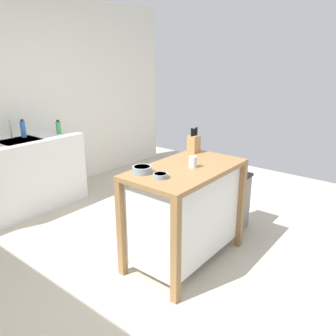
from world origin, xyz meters
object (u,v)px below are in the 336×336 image
object	(u,v)px
bottle_spray_cleaner	(23,129)
bottle_dish_soap	(58,127)
bowl_ceramic_wide	(160,176)
sink_faucet	(11,129)
drinking_cup	(193,162)
bowl_ceramic_small	(142,169)
kitchen_island	(185,209)
trash_bin	(232,202)
knife_block	(194,143)

from	to	relation	value
bottle_spray_cleaner	bottle_dish_soap	xyz separation A→B (m)	(0.39, -0.14, -0.02)
bowl_ceramic_wide	sink_faucet	bearing A→B (deg)	89.58
drinking_cup	sink_faucet	xyz separation A→B (m)	(-0.36, 2.38, 0.04)
bowl_ceramic_wide	bottle_dish_soap	xyz separation A→B (m)	(0.53, 2.12, 0.03)
bowl_ceramic_small	bottle_spray_cleaner	distance (m)	2.08
kitchen_island	sink_faucet	xyz separation A→B (m)	(-0.33, 2.33, 0.48)
bottle_dish_soap	bowl_ceramic_wide	bearing A→B (deg)	-103.98
bottle_dish_soap	bottle_spray_cleaner	bearing A→B (deg)	160.16
trash_bin	bowl_ceramic_wide	bearing A→B (deg)	177.01
kitchen_island	bottle_spray_cleaner	bearing A→B (deg)	95.39
drinking_cup	bottle_dish_soap	world-z (taller)	bottle_dish_soap
knife_block	trash_bin	size ratio (longest dim) A/B	0.40
knife_block	bowl_ceramic_small	xyz separation A→B (m)	(-0.78, -0.02, -0.06)
trash_bin	bottle_dish_soap	xyz separation A→B (m)	(-0.61, 2.18, 0.64)
bowl_ceramic_wide	trash_bin	world-z (taller)	bowl_ceramic_wide
drinking_cup	bottle_dish_soap	size ratio (longest dim) A/B	0.56
kitchen_island	bowl_ceramic_small	distance (m)	0.59
kitchen_island	drinking_cup	distance (m)	0.45
sink_faucet	bottle_spray_cleaner	xyz separation A→B (m)	(0.12, -0.07, -0.01)
bottle_dish_soap	knife_block	bearing A→B (deg)	-82.47
kitchen_island	bottle_dish_soap	xyz separation A→B (m)	(0.18, 2.12, 0.45)
bowl_ceramic_wide	knife_block	bearing A→B (deg)	15.56
drinking_cup	sink_faucet	world-z (taller)	sink_faucet
kitchen_island	bottle_spray_cleaner	xyz separation A→B (m)	(-0.21, 2.27, 0.48)
bowl_ceramic_small	sink_faucet	xyz separation A→B (m)	(0.02, 2.14, 0.06)
knife_block	trash_bin	bearing A→B (deg)	-37.57
sink_faucet	bottle_dish_soap	world-z (taller)	sink_faucet
drinking_cup	bottle_dish_soap	xyz separation A→B (m)	(0.15, 2.17, 0.01)
knife_block	bowl_ceramic_wide	xyz separation A→B (m)	(-0.78, -0.22, -0.07)
bowl_ceramic_wide	sink_faucet	size ratio (longest dim) A/B	0.53
knife_block	bowl_ceramic_wide	world-z (taller)	knife_block
sink_faucet	bottle_dish_soap	xyz separation A→B (m)	(0.51, -0.21, -0.03)
bowl_ceramic_small	trash_bin	size ratio (longest dim) A/B	0.25
trash_bin	knife_block	bearing A→B (deg)	142.43
bottle_dish_soap	drinking_cup	bearing A→B (deg)	-93.97
sink_faucet	bottle_spray_cleaner	size ratio (longest dim) A/B	1.00
bowl_ceramic_small	sink_faucet	bearing A→B (deg)	89.51
knife_block	sink_faucet	bearing A→B (deg)	109.84
bowl_ceramic_wide	bottle_dish_soap	distance (m)	2.19
bowl_ceramic_wide	drinking_cup	world-z (taller)	drinking_cup
bottle_spray_cleaner	sink_faucet	bearing A→B (deg)	150.36
bottle_spray_cleaner	bowl_ceramic_small	bearing A→B (deg)	-93.75
drinking_cup	bowl_ceramic_small	bearing A→B (deg)	147.54
kitchen_island	bottle_spray_cleaner	distance (m)	2.33
bowl_ceramic_wide	bottle_dish_soap	world-z (taller)	bottle_dish_soap
drinking_cup	bottle_spray_cleaner	distance (m)	2.33
sink_faucet	bottle_spray_cleaner	distance (m)	0.14
drinking_cup	bottle_dish_soap	distance (m)	2.18
bowl_ceramic_small	trash_bin	bearing A→B (deg)	-12.50
bottle_spray_cleaner	drinking_cup	bearing A→B (deg)	-84.00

